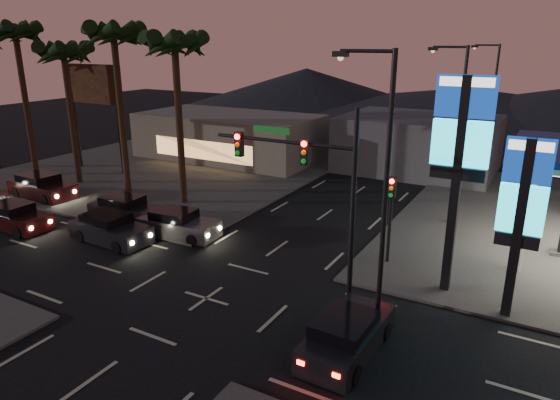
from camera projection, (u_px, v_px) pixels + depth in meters
The scene contains 24 objects.
ground at pixel (206, 298), 20.70m from camera, with size 140.00×140.00×0.00m, color black.
corner_lot_nw at pixel (169, 169), 41.42m from camera, with size 24.00×24.00×0.12m, color #47443F.
pylon_sign_tall at pixel (461, 144), 19.39m from camera, with size 2.20×0.35×9.00m.
pylon_sign_short at pixel (522, 203), 17.93m from camera, with size 1.60×0.35×7.00m.
traffic_signal_mast at pixel (311, 178), 19.02m from camera, with size 6.10×0.39×8.00m.
pedestal_signal at pixel (391, 206), 23.07m from camera, with size 0.32×0.39×4.30m.
streetlight_near at pixel (380, 182), 16.64m from camera, with size 2.14×0.25×10.00m.
streetlight_mid at pixel (456, 126), 27.46m from camera, with size 2.14×0.25×10.00m.
streetlight_far at pixel (490, 101), 39.11m from camera, with size 2.14×0.25×10.00m.
palm_a at pixel (175, 55), 29.91m from camera, with size 4.41×4.41×10.86m.
palm_b at pixel (114, 45), 32.06m from camera, with size 4.41×4.41×11.46m.
palm_c at pixel (64, 61), 34.71m from camera, with size 4.41×4.41×10.26m.
palm_d at pixel (16, 42), 36.65m from camera, with size 4.41×4.41×11.66m.
billboard at pixel (94, 93), 39.10m from camera, with size 6.00×0.30×8.50m.
building_far_west at pixel (229, 136), 44.89m from camera, with size 16.00×8.00×4.00m, color #726B5B.
building_far_mid at pixel (419, 144), 40.74m from camera, with size 12.00×9.00×4.40m, color #4C4C51.
hill_left at pixel (306, 87), 81.31m from camera, with size 40.00×40.00×6.00m, color black.
hill_center at pixel (466, 102), 70.02m from camera, with size 60.00×60.00×4.00m, color black.
car_lane_a_front at pixel (110, 229), 26.40m from camera, with size 4.72×2.15×1.51m.
car_lane_a_mid at pixel (15, 217), 28.27m from camera, with size 4.50×1.94×1.45m.
car_lane_b_front at pixel (178, 224), 27.13m from camera, with size 4.64×2.21×1.47m.
car_lane_b_mid at pixel (126, 210), 29.46m from camera, with size 4.66×2.16×1.49m.
car_lane_b_rear at pixel (42, 187), 33.75m from camera, with size 5.11×2.30×1.64m.
suv_station at pixel (347, 335), 16.88m from camera, with size 2.06×4.52×1.48m.
Camera 1 is at (11.67, -14.65, 10.20)m, focal length 32.00 mm.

